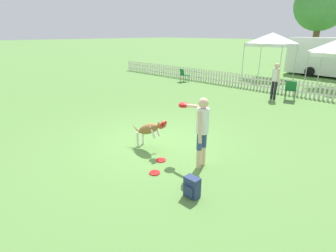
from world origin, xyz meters
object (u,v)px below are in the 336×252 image
object	(u,v)px
equipment_trailer	(330,56)
canopy_tent_secondary	(272,40)
frisbee_near_dog	(161,160)
folding_chair_blue_left	(291,89)
backpack_on_grass	(192,187)
folding_chair_center	(184,74)
handler_person	(201,124)
leaping_dog	(150,129)
spectator_standing	(275,78)
frisbee_near_handler	(155,173)
tree_left_grove	(322,4)

from	to	relation	value
equipment_trailer	canopy_tent_secondary	bearing A→B (deg)	-120.72
frisbee_near_dog	equipment_trailer	bearing A→B (deg)	93.05
frisbee_near_dog	folding_chair_blue_left	bearing A→B (deg)	90.61
backpack_on_grass	folding_chair_center	world-z (taller)	folding_chair_center
handler_person	frisbee_near_dog	size ratio (longest dim) A/B	6.88
frisbee_near_dog	canopy_tent_secondary	bearing A→B (deg)	104.82
leaping_dog	spectator_standing	distance (m)	7.74
backpack_on_grass	spectator_standing	size ratio (longest dim) A/B	0.24
frisbee_near_handler	folding_chair_center	bearing A→B (deg)	127.92
handler_person	frisbee_near_dog	bearing A→B (deg)	113.39
frisbee_near_handler	folding_chair_blue_left	distance (m)	8.86
backpack_on_grass	tree_left_grove	bearing A→B (deg)	102.15
tree_left_grove	folding_chair_blue_left	bearing A→B (deg)	-76.41
handler_person	folding_chair_center	size ratio (longest dim) A/B	2.04
backpack_on_grass	tree_left_grove	size ratio (longest dim) A/B	0.05
frisbee_near_dog	equipment_trailer	xyz separation A→B (m)	(-0.92, 17.33, 1.36)
spectator_standing	leaping_dog	bearing A→B (deg)	112.20
frisbee_near_dog	equipment_trailer	world-z (taller)	equipment_trailer
frisbee_near_dog	folding_chair_blue_left	xyz separation A→B (m)	(-0.09, 8.32, 0.53)
handler_person	folding_chair_blue_left	distance (m)	7.92
folding_chair_center	spectator_standing	size ratio (longest dim) A/B	0.48
frisbee_near_handler	leaping_dog	bearing A→B (deg)	142.36
folding_chair_blue_left	canopy_tent_secondary	bearing A→B (deg)	-70.04
leaping_dog	folding_chair_blue_left	size ratio (longest dim) A/B	1.36
frisbee_near_handler	spectator_standing	world-z (taller)	spectator_standing
handler_person	spectator_standing	distance (m)	7.72
handler_person	folding_chair_center	bearing A→B (deg)	37.10
handler_person	frisbee_near_dog	world-z (taller)	handler_person
frisbee_near_dog	folding_chair_center	distance (m)	10.94
backpack_on_grass	tree_left_grove	world-z (taller)	tree_left_grove
leaping_dog	canopy_tent_secondary	xyz separation A→B (m)	(-2.95, 13.56, 1.94)
handler_person	frisbee_near_handler	world-z (taller)	handler_person
frisbee_near_handler	tree_left_grove	distance (m)	23.69
frisbee_near_handler	tree_left_grove	bearing A→B (deg)	99.46
handler_person	backpack_on_grass	size ratio (longest dim) A/B	4.05
tree_left_grove	equipment_trailer	bearing A→B (deg)	-62.82
frisbee_near_handler	frisbee_near_dog	xyz separation A→B (m)	(-0.34, 0.52, 0.00)
frisbee_near_handler	spectator_standing	size ratio (longest dim) A/B	0.14
handler_person	folding_chair_center	xyz separation A→B (m)	(-7.58, 8.13, -0.54)
frisbee_near_dog	spectator_standing	distance (m)	8.11
handler_person	leaping_dog	xyz separation A→B (m)	(-1.53, -0.17, -0.46)
canopy_tent_secondary	tree_left_grove	world-z (taller)	tree_left_grove
canopy_tent_secondary	tree_left_grove	bearing A→B (deg)	88.66
leaping_dog	backpack_on_grass	size ratio (longest dim) A/B	3.06
folding_chair_blue_left	equipment_trailer	distance (m)	9.09
backpack_on_grass	folding_chair_blue_left	world-z (taller)	folding_chair_blue_left
leaping_dog	frisbee_near_handler	bearing A→B (deg)	46.48
folding_chair_blue_left	spectator_standing	xyz separation A→B (m)	(-0.65, -0.30, 0.46)
folding_chair_blue_left	tree_left_grove	size ratio (longest dim) A/B	0.12
handler_person	backpack_on_grass	xyz separation A→B (m)	(0.65, -1.08, -0.82)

